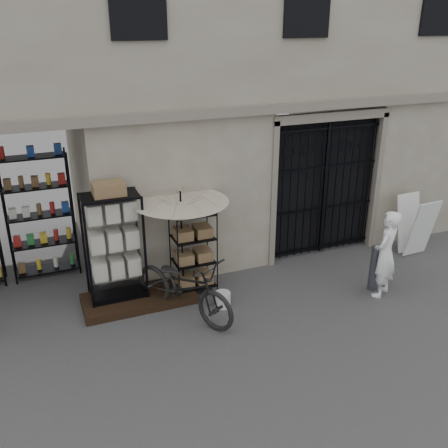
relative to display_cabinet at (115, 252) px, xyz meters
name	(u,v)px	position (x,y,z in m)	size (l,w,h in m)	color
ground	(297,319)	(2.74, -1.71, -1.01)	(80.00, 80.00, 0.00)	#242427
main_building	(213,33)	(2.74, 2.29, 3.49)	(14.00, 4.00, 9.00)	#A19A88
shop_recess	(1,218)	(-1.76, 1.09, 0.49)	(3.00, 1.70, 3.00)	black
shop_shelving	(1,221)	(-1.81, 1.59, 0.24)	(2.70, 0.50, 2.50)	black
iron_gate	(320,186)	(4.49, 0.57, 0.49)	(2.50, 0.21, 3.00)	black
step_platform	(139,299)	(0.34, -0.16, -0.93)	(2.00, 0.90, 0.15)	black
display_cabinet	(115,252)	(0.00, 0.00, 0.00)	(0.97, 0.62, 2.06)	black
wire_rack	(193,251)	(1.40, -0.14, -0.18)	(0.89, 0.78, 1.68)	black
market_umbrella	(181,206)	(1.19, -0.13, 0.73)	(1.92, 1.94, 2.42)	black
white_bucket	(223,299)	(1.69, -0.85, -0.87)	(0.28, 0.28, 0.27)	silver
bicycle	(185,315)	(0.98, -0.86, -1.01)	(0.75, 1.13, 2.15)	black
steel_bollard	(374,268)	(4.55, -1.34, -0.56)	(0.16, 0.16, 0.90)	#545762
shopkeeper	(380,294)	(4.58, -1.55, -1.01)	(0.60, 1.66, 0.40)	white
easel_sign	(415,226)	(6.34, -0.37, -0.35)	(0.63, 0.72, 1.27)	silver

